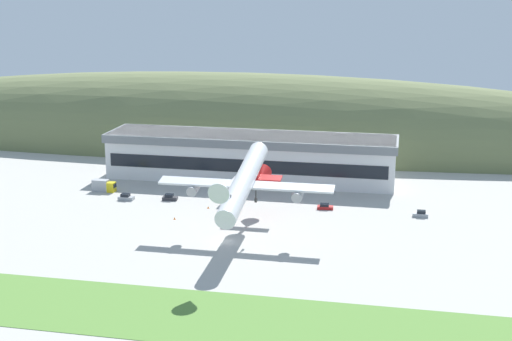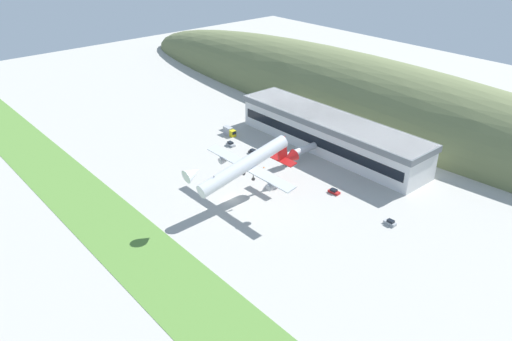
{
  "view_description": "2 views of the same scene",
  "coord_description": "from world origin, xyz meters",
  "px_view_note": "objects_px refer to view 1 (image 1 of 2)",
  "views": [
    {
      "loc": [
        36.41,
        -142.84,
        53.54
      ],
      "look_at": [
        5.49,
        6.64,
        14.71
      ],
      "focal_mm": 50.0,
      "sensor_mm": 36.0,
      "label": 1
    },
    {
      "loc": [
        110.25,
        -85.17,
        83.07
      ],
      "look_at": [
        6.77,
        4.43,
        11.85
      ],
      "focal_mm": 35.0,
      "sensor_mm": 36.0,
      "label": 2
    }
  ],
  "objects_px": {
    "jetway_0": "(237,181)",
    "service_car_3": "(325,207)",
    "service_car_1": "(126,197)",
    "fuel_truck": "(104,186)",
    "traffic_cone_0": "(175,218)",
    "service_car_0": "(421,214)",
    "service_car_2": "(170,198)",
    "cargo_airplane": "(245,182)",
    "terminal_building": "(251,154)",
    "traffic_cone_1": "(208,207)"
  },
  "relations": [
    {
      "from": "fuel_truck",
      "to": "service_car_0",
      "type": "bearing_deg",
      "value": -3.73
    },
    {
      "from": "service_car_1",
      "to": "service_car_2",
      "type": "bearing_deg",
      "value": 10.96
    },
    {
      "from": "service_car_2",
      "to": "traffic_cone_0",
      "type": "height_order",
      "value": "service_car_2"
    },
    {
      "from": "jetway_0",
      "to": "cargo_airplane",
      "type": "xyz_separation_m",
      "value": [
        9.39,
        -32.13,
        8.9
      ]
    },
    {
      "from": "service_car_1",
      "to": "fuel_truck",
      "type": "height_order",
      "value": "fuel_truck"
    },
    {
      "from": "jetway_0",
      "to": "service_car_3",
      "type": "height_order",
      "value": "jetway_0"
    },
    {
      "from": "service_car_2",
      "to": "service_car_3",
      "type": "bearing_deg",
      "value": 0.52
    },
    {
      "from": "cargo_airplane",
      "to": "service_car_0",
      "type": "xyz_separation_m",
      "value": [
        38.55,
        23.47,
        -12.23
      ]
    },
    {
      "from": "service_car_2",
      "to": "traffic_cone_0",
      "type": "xyz_separation_m",
      "value": [
        6.25,
        -15.26,
        -0.39
      ]
    },
    {
      "from": "terminal_building",
      "to": "service_car_1",
      "type": "relative_size",
      "value": 20.53
    },
    {
      "from": "jetway_0",
      "to": "service_car_1",
      "type": "xyz_separation_m",
      "value": [
        -27.57,
        -9.68,
        -3.31
      ]
    },
    {
      "from": "service_car_1",
      "to": "terminal_building",
      "type": "bearing_deg",
      "value": 45.03
    },
    {
      "from": "jetway_0",
      "to": "service_car_3",
      "type": "distance_m",
      "value": 25.75
    },
    {
      "from": "jetway_0",
      "to": "traffic_cone_1",
      "type": "height_order",
      "value": "jetway_0"
    },
    {
      "from": "jetway_0",
      "to": "service_car_0",
      "type": "height_order",
      "value": "jetway_0"
    },
    {
      "from": "cargo_airplane",
      "to": "terminal_building",
      "type": "bearing_deg",
      "value": 100.66
    },
    {
      "from": "service_car_0",
      "to": "traffic_cone_0",
      "type": "relative_size",
      "value": 6.41
    },
    {
      "from": "fuel_truck",
      "to": "traffic_cone_0",
      "type": "relative_size",
      "value": 11.01
    },
    {
      "from": "terminal_building",
      "to": "jetway_0",
      "type": "xyz_separation_m",
      "value": [
        0.02,
        -17.9,
        -3.45
      ]
    },
    {
      "from": "cargo_airplane",
      "to": "jetway_0",
      "type": "bearing_deg",
      "value": 106.29
    },
    {
      "from": "fuel_truck",
      "to": "service_car_3",
      "type": "bearing_deg",
      "value": -3.71
    },
    {
      "from": "service_car_1",
      "to": "service_car_3",
      "type": "bearing_deg",
      "value": 2.82
    },
    {
      "from": "fuel_truck",
      "to": "traffic_cone_1",
      "type": "bearing_deg",
      "value": -16.21
    },
    {
      "from": "service_car_1",
      "to": "traffic_cone_1",
      "type": "relative_size",
      "value": 7.03
    },
    {
      "from": "terminal_building",
      "to": "service_car_3",
      "type": "bearing_deg",
      "value": -45.56
    },
    {
      "from": "terminal_building",
      "to": "service_car_0",
      "type": "relative_size",
      "value": 22.51
    },
    {
      "from": "service_car_1",
      "to": "service_car_3",
      "type": "distance_m",
      "value": 52.14
    },
    {
      "from": "jetway_0",
      "to": "service_car_0",
      "type": "bearing_deg",
      "value": -10.25
    },
    {
      "from": "fuel_truck",
      "to": "traffic_cone_1",
      "type": "xyz_separation_m",
      "value": [
        32.12,
        -9.34,
        -1.25
      ]
    },
    {
      "from": "traffic_cone_0",
      "to": "service_car_3",
      "type": "bearing_deg",
      "value": 24.38
    },
    {
      "from": "traffic_cone_0",
      "to": "terminal_building",
      "type": "bearing_deg",
      "value": 76.21
    },
    {
      "from": "jetway_0",
      "to": "service_car_1",
      "type": "distance_m",
      "value": 29.41
    },
    {
      "from": "cargo_airplane",
      "to": "traffic_cone_0",
      "type": "xyz_separation_m",
      "value": [
        -19.39,
        9.38,
        -12.61
      ]
    },
    {
      "from": "cargo_airplane",
      "to": "service_car_1",
      "type": "xyz_separation_m",
      "value": [
        -36.96,
        22.45,
        -12.21
      ]
    },
    {
      "from": "jetway_0",
      "to": "service_car_1",
      "type": "bearing_deg",
      "value": -160.65
    },
    {
      "from": "service_car_0",
      "to": "fuel_truck",
      "type": "relative_size",
      "value": 0.58
    },
    {
      "from": "service_car_1",
      "to": "fuel_truck",
      "type": "relative_size",
      "value": 0.64
    },
    {
      "from": "jetway_0",
      "to": "traffic_cone_0",
      "type": "height_order",
      "value": "jetway_0"
    },
    {
      "from": "service_car_0",
      "to": "service_car_3",
      "type": "xyz_separation_m",
      "value": [
        -23.43,
        1.55,
        -0.08
      ]
    },
    {
      "from": "jetway_0",
      "to": "service_car_3",
      "type": "xyz_separation_m",
      "value": [
        24.5,
        -7.12,
        -3.41
      ]
    },
    {
      "from": "service_car_0",
      "to": "traffic_cone_0",
      "type": "bearing_deg",
      "value": -166.33
    },
    {
      "from": "traffic_cone_0",
      "to": "service_car_0",
      "type": "bearing_deg",
      "value": 13.67
    },
    {
      "from": "service_car_0",
      "to": "fuel_truck",
      "type": "height_order",
      "value": "fuel_truck"
    },
    {
      "from": "terminal_building",
      "to": "traffic_cone_1",
      "type": "height_order",
      "value": "terminal_building"
    },
    {
      "from": "service_car_3",
      "to": "fuel_truck",
      "type": "distance_m",
      "value": 61.21
    },
    {
      "from": "service_car_3",
      "to": "fuel_truck",
      "type": "xyz_separation_m",
      "value": [
        -61.08,
        3.96,
        0.95
      ]
    },
    {
      "from": "jetway_0",
      "to": "service_car_2",
      "type": "bearing_deg",
      "value": -155.25
    },
    {
      "from": "service_car_3",
      "to": "traffic_cone_0",
      "type": "relative_size",
      "value": 7.09
    },
    {
      "from": "cargo_airplane",
      "to": "service_car_2",
      "type": "distance_m",
      "value": 37.6
    },
    {
      "from": "service_car_2",
      "to": "traffic_cone_0",
      "type": "bearing_deg",
      "value": -67.72
    }
  ]
}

